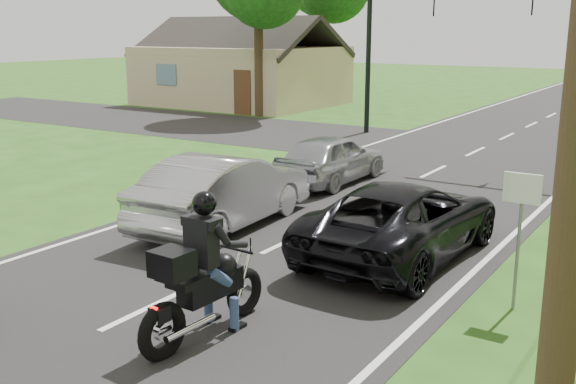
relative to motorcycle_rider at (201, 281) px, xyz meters
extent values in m
plane|color=#244A14|center=(-1.33, 0.32, -0.82)|extent=(140.00, 140.00, 0.00)
cube|color=black|center=(-1.33, 10.32, -0.82)|extent=(8.00, 100.00, 0.01)
cube|color=black|center=(-1.33, 16.32, -0.82)|extent=(60.00, 7.00, 0.01)
torus|color=black|center=(0.05, 0.91, -0.46)|extent=(0.20, 0.74, 0.73)
torus|color=black|center=(-0.04, -0.75, -0.46)|extent=(0.22, 0.81, 0.80)
cube|color=black|center=(0.01, 0.19, -0.12)|extent=(0.37, 1.07, 0.33)
sphere|color=black|center=(0.02, 0.47, 0.08)|extent=(0.38, 0.38, 0.38)
cube|color=black|center=(-0.01, -0.20, 0.08)|extent=(0.41, 0.63, 0.11)
cube|color=#FF0C07|center=(-0.05, -0.87, -0.10)|extent=(0.11, 0.04, 0.06)
cylinder|color=silver|center=(0.15, -0.43, -0.48)|extent=(0.15, 0.89, 0.10)
cylinder|color=black|center=(0.04, 0.69, 0.28)|extent=(0.69, 0.08, 0.04)
cube|color=black|center=(-0.03, -0.53, 0.41)|extent=(0.51, 0.47, 0.36)
cube|color=black|center=(0.00, 0.02, 0.55)|extent=(0.46, 0.27, 0.67)
sphere|color=black|center=(0.00, 0.10, 1.08)|extent=(0.33, 0.33, 0.33)
cylinder|color=navy|center=(-0.23, 0.40, -0.57)|extent=(0.14, 0.14, 0.50)
cylinder|color=navy|center=(0.26, 0.38, -0.57)|extent=(0.14, 0.14, 0.50)
imported|color=black|center=(0.93, 4.69, -0.11)|extent=(2.49, 5.14, 1.41)
imported|color=#A6A6AA|center=(-3.06, 4.42, -0.02)|extent=(1.97, 4.89, 1.58)
imported|color=#999DA1|center=(-3.20, 9.35, -0.12)|extent=(1.66, 4.07, 1.38)
imported|color=black|center=(-2.33, 14.32, 4.23)|extent=(0.16, 0.36, 1.00)
cylinder|color=black|center=(-6.53, 18.32, 2.18)|extent=(0.20, 0.20, 6.00)
cylinder|color=slate|center=(3.37, 3.32, 0.18)|extent=(0.05, 0.05, 2.00)
cube|color=silver|center=(3.37, 3.29, 1.08)|extent=(0.55, 0.04, 0.45)
cylinder|color=#332316|center=(-13.33, 20.32, 2.26)|extent=(0.44, 0.44, 6.16)
cylinder|color=#332316|center=(-15.33, 30.32, 2.54)|extent=(0.44, 0.44, 6.72)
cube|color=tan|center=(-17.33, 24.32, 0.78)|extent=(10.00, 8.00, 3.20)
cube|color=black|center=(-17.33, 22.32, 2.88)|extent=(10.20, 4.00, 2.29)
cube|color=black|center=(-17.33, 26.32, 2.88)|extent=(10.20, 4.00, 2.29)
camera|label=1|loc=(5.66, -6.61, 3.35)|focal=42.00mm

